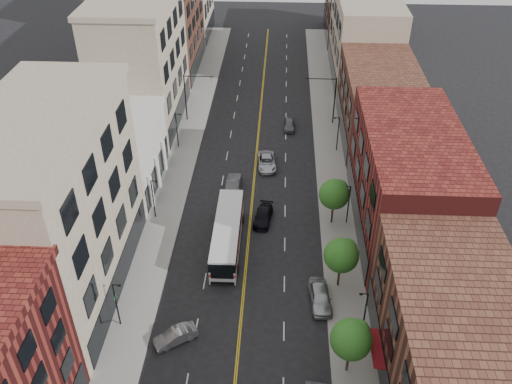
% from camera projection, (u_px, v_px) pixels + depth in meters
% --- Properties ---
extents(sidewalk_left, '(4.00, 110.00, 0.15)m').
position_uv_depth(sidewalk_left, '(180.00, 166.00, 71.65)').
color(sidewalk_left, gray).
rests_on(sidewalk_left, ground).
extents(sidewalk_right, '(4.00, 110.00, 0.15)m').
position_uv_depth(sidewalk_right, '(331.00, 170.00, 70.85)').
color(sidewalk_right, gray).
rests_on(sidewalk_right, ground).
extents(bldg_l_tanoffice, '(10.00, 22.00, 18.00)m').
position_uv_depth(bldg_l_tanoffice, '(55.00, 212.00, 48.86)').
color(bldg_l_tanoffice, gray).
rests_on(bldg_l_tanoffice, ground).
extents(bldg_l_white, '(10.00, 14.00, 8.00)m').
position_uv_depth(bldg_l_white, '(115.00, 155.00, 66.41)').
color(bldg_l_white, silver).
rests_on(bldg_l_white, ground).
extents(bldg_l_far_a, '(10.00, 20.00, 18.00)m').
position_uv_depth(bldg_l_far_a, '(141.00, 63.00, 77.34)').
color(bldg_l_far_a, gray).
rests_on(bldg_l_far_a, ground).
extents(bldg_l_far_b, '(10.00, 20.00, 15.00)m').
position_uv_depth(bldg_l_far_b, '(168.00, 27.00, 94.48)').
color(bldg_l_far_b, brown).
rests_on(bldg_l_far_b, ground).
extents(bldg_r_near, '(10.00, 26.00, 10.00)m').
position_uv_depth(bldg_r_near, '(464.00, 379.00, 39.23)').
color(bldg_r_near, brown).
rests_on(bldg_r_near, ground).
extents(bldg_r_mid, '(10.00, 22.00, 12.00)m').
position_uv_depth(bldg_r_mid, '(408.00, 182.00, 58.18)').
color(bldg_r_mid, '#581817').
rests_on(bldg_r_mid, ground).
extents(bldg_r_far_a, '(10.00, 20.00, 10.00)m').
position_uv_depth(bldg_r_far_a, '(380.00, 103.00, 75.84)').
color(bldg_r_far_a, brown).
rests_on(bldg_r_far_a, ground).
extents(bldg_r_far_b, '(10.00, 22.00, 14.00)m').
position_uv_depth(bldg_r_far_b, '(364.00, 37.00, 91.77)').
color(bldg_r_far_b, gray).
rests_on(bldg_r_far_b, ground).
extents(bldg_r_far_c, '(10.00, 18.00, 11.00)m').
position_uv_depth(bldg_r_far_c, '(352.00, 10.00, 108.92)').
color(bldg_r_far_c, brown).
rests_on(bldg_r_far_c, ground).
extents(tree_r_1, '(3.40, 3.40, 5.59)m').
position_uv_depth(tree_r_1, '(352.00, 338.00, 43.35)').
color(tree_r_1, black).
rests_on(tree_r_1, sidewalk_right).
extents(tree_r_2, '(3.40, 3.40, 5.59)m').
position_uv_depth(tree_r_2, '(342.00, 254.00, 51.49)').
color(tree_r_2, black).
rests_on(tree_r_2, sidewalk_right).
extents(tree_r_3, '(3.40, 3.40, 5.59)m').
position_uv_depth(tree_r_3, '(335.00, 193.00, 59.63)').
color(tree_r_3, black).
rests_on(tree_r_3, sidewalk_right).
extents(lamp_l_1, '(0.81, 0.55, 5.05)m').
position_uv_depth(lamp_l_1, '(117.00, 302.00, 48.04)').
color(lamp_l_1, black).
rests_on(lamp_l_1, sidewalk_left).
extents(lamp_l_2, '(0.81, 0.55, 5.05)m').
position_uv_depth(lamp_l_2, '(153.00, 197.00, 61.06)').
color(lamp_l_2, black).
rests_on(lamp_l_2, sidewalk_left).
extents(lamp_l_3, '(0.81, 0.55, 5.05)m').
position_uv_depth(lamp_l_3, '(177.00, 128.00, 74.08)').
color(lamp_l_3, black).
rests_on(lamp_l_3, sidewalk_left).
extents(lamp_r_1, '(0.81, 0.55, 5.05)m').
position_uv_depth(lamp_r_1, '(365.00, 312.00, 47.16)').
color(lamp_r_1, black).
rests_on(lamp_r_1, sidewalk_right).
extents(lamp_r_2, '(0.81, 0.55, 5.05)m').
position_uv_depth(lamp_r_2, '(348.00, 202.00, 60.18)').
color(lamp_r_2, black).
rests_on(lamp_r_2, sidewalk_right).
extents(lamp_r_3, '(0.81, 0.55, 5.05)m').
position_uv_depth(lamp_r_3, '(338.00, 132.00, 73.20)').
color(lamp_r_3, black).
rests_on(lamp_r_3, sidewalk_right).
extents(signal_mast_left, '(4.49, 0.18, 7.20)m').
position_uv_depth(signal_mast_left, '(190.00, 92.00, 79.59)').
color(signal_mast_left, black).
rests_on(signal_mast_left, sidewalk_left).
extents(signal_mast_right, '(4.49, 0.18, 7.20)m').
position_uv_depth(signal_mast_right, '(330.00, 95.00, 78.76)').
color(signal_mast_right, black).
rests_on(signal_mast_right, sidewalk_right).
extents(city_bus, '(3.03, 12.32, 3.16)m').
position_uv_depth(city_bus, '(227.00, 233.00, 57.65)').
color(city_bus, silver).
rests_on(city_bus, ground).
extents(car_angle_b, '(4.08, 3.29, 1.30)m').
position_uv_depth(car_angle_b, '(176.00, 336.00, 47.89)').
color(car_angle_b, '#A8ACB0').
rests_on(car_angle_b, ground).
extents(car_parked_far, '(2.40, 5.02, 1.65)m').
position_uv_depth(car_parked_far, '(320.00, 297.00, 51.50)').
color(car_parked_far, '#AAADB2').
rests_on(car_parked_far, ground).
extents(car_lane_behind, '(1.65, 4.70, 1.55)m').
position_uv_depth(car_lane_behind, '(233.00, 184.00, 67.08)').
color(car_lane_behind, '#4D4D52').
rests_on(car_lane_behind, ground).
extents(car_lane_a, '(2.45, 4.74, 1.31)m').
position_uv_depth(car_lane_a, '(263.00, 216.00, 61.90)').
color(car_lane_a, black).
rests_on(car_lane_a, ground).
extents(car_lane_b, '(2.86, 5.30, 1.41)m').
position_uv_depth(car_lane_b, '(267.00, 162.00, 71.31)').
color(car_lane_b, '#B7BBC0').
rests_on(car_lane_b, ground).
extents(car_lane_c, '(1.64, 3.97, 1.35)m').
position_uv_depth(car_lane_c, '(289.00, 125.00, 79.75)').
color(car_lane_c, '#57575C').
rests_on(car_lane_c, ground).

